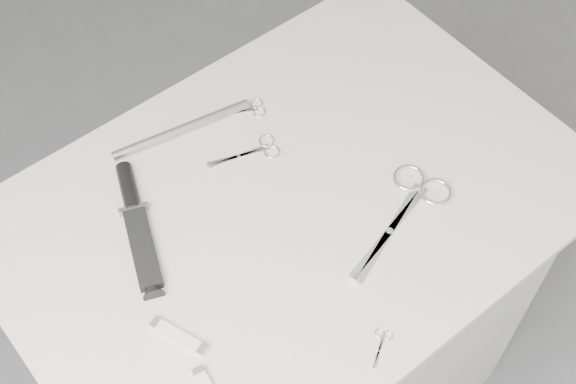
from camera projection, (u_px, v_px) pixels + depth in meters
plinth at (291, 321)px, 1.76m from camera, size 0.90×0.60×0.90m
display_board at (292, 205)px, 1.39m from camera, size 1.00×0.70×0.02m
large_shears at (411, 201)px, 1.37m from camera, size 0.26×0.14×0.01m
embroidery_scissors_a at (257, 151)px, 1.44m from camera, size 0.13×0.07×0.00m
embroidery_scissors_b at (246, 110)px, 1.49m from camera, size 0.11×0.07×0.00m
tiny_scissors at (381, 343)px, 1.23m from camera, size 0.06×0.05×0.00m
sheathed_knife at (136, 220)px, 1.35m from camera, size 0.13×0.25×0.03m
pocket_knife_b at (179, 336)px, 1.23m from camera, size 0.06×0.10×0.01m
metal_rail at (181, 130)px, 1.46m from camera, size 0.26×0.07×0.02m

